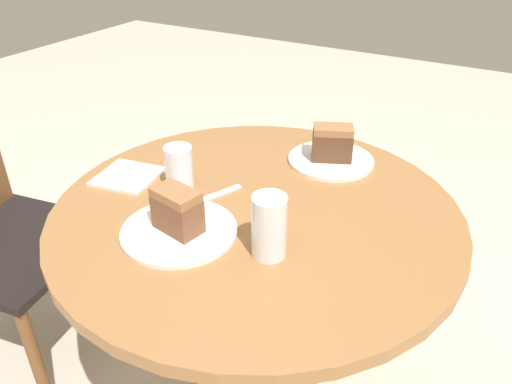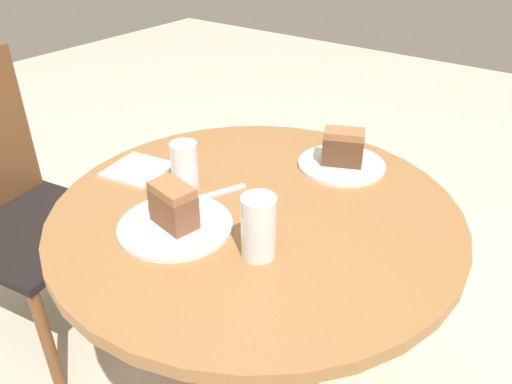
% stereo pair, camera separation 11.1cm
% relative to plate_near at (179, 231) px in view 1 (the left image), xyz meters
% --- Properties ---
extents(table, '(0.93, 0.93, 0.74)m').
position_rel_plate_near_xyz_m(table, '(0.17, -0.09, -0.17)').
color(table, '#9E6B3D').
rests_on(table, ground_plane).
extents(plate_near, '(0.24, 0.24, 0.01)m').
position_rel_plate_near_xyz_m(plate_near, '(0.00, 0.00, 0.00)').
color(plate_near, white).
rests_on(plate_near, table).
extents(plate_far, '(0.23, 0.23, 0.01)m').
position_rel_plate_near_xyz_m(plate_far, '(0.46, -0.15, 0.00)').
color(plate_far, white).
rests_on(plate_far, table).
extents(cake_slice_near, '(0.08, 0.11, 0.09)m').
position_rel_plate_near_xyz_m(cake_slice_near, '(0.00, 0.00, 0.05)').
color(cake_slice_near, brown).
rests_on(cake_slice_near, plate_near).
extents(cake_slice_far, '(0.10, 0.12, 0.09)m').
position_rel_plate_near_xyz_m(cake_slice_far, '(0.46, -0.15, 0.05)').
color(cake_slice_far, brown).
rests_on(cake_slice_far, plate_far).
extents(glass_lemonade, '(0.07, 0.07, 0.11)m').
position_rel_plate_near_xyz_m(glass_lemonade, '(0.15, 0.11, 0.05)').
color(glass_lemonade, beige).
rests_on(glass_lemonade, table).
extents(glass_water, '(0.07, 0.07, 0.13)m').
position_rel_plate_near_xyz_m(glass_water, '(0.03, -0.20, 0.05)').
color(glass_water, silver).
rests_on(glass_water, table).
extents(napkin_stack, '(0.16, 0.16, 0.01)m').
position_rel_plate_near_xyz_m(napkin_stack, '(0.13, 0.26, -0.00)').
color(napkin_stack, silver).
rests_on(napkin_stack, table).
extents(fork, '(0.17, 0.09, 0.00)m').
position_rel_plate_near_xyz_m(fork, '(0.15, 0.02, -0.00)').
color(fork, silver).
rests_on(fork, table).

